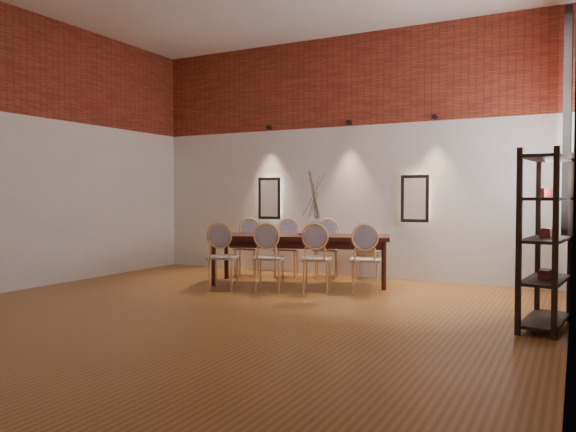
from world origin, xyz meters
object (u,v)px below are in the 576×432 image
at_px(chair_far_a, 247,248).
at_px(shelving_rack, 546,239).
at_px(chair_far_b, 286,249).
at_px(vase, 314,225).
at_px(chair_far_d, 368,250).
at_px(chair_near_a, 223,257).
at_px(dining_table, 300,259).
at_px(chair_near_d, 365,260).
at_px(bowl, 265,229).
at_px(chair_far_c, 326,249).
at_px(chair_near_c, 317,259).
at_px(chair_near_b, 269,258).
at_px(book, 307,234).

relative_size(chair_far_a, shelving_rack, 0.52).
height_order(chair_far_b, vase, vase).
height_order(chair_far_a, chair_far_d, same).
relative_size(chair_near_a, chair_far_b, 1.00).
xyz_separation_m(dining_table, chair_far_b, (-0.54, 0.57, 0.09)).
distance_m(chair_near_a, chair_near_d, 2.00).
bearing_deg(chair_far_a, vase, 149.76).
bearing_deg(bowl, chair_near_a, -107.71).
relative_size(chair_far_b, chair_far_c, 1.00).
relative_size(chair_near_a, chair_near_c, 1.00).
xyz_separation_m(chair_near_c, shelving_rack, (2.93, -0.85, 0.43)).
distance_m(chair_near_d, chair_far_c, 1.57).
xyz_separation_m(chair_near_b, book, (0.19, 0.84, 0.30)).
bearing_deg(chair_near_d, shelving_rack, -42.55).
relative_size(dining_table, chair_far_b, 2.84).
bearing_deg(book, chair_far_a, 166.63).
bearing_deg(book, dining_table, -143.45).
bearing_deg(chair_near_c, chair_near_d, -0.00).
bearing_deg(chair_far_c, shelving_rack, 128.95).
bearing_deg(chair_near_d, chair_far_a, 144.71).
distance_m(chair_near_b, shelving_rack, 3.64).
height_order(chair_far_a, chair_far_b, same).
bearing_deg(chair_far_b, chair_far_c, 180.00).
distance_m(chair_near_a, bowl, 0.89).
bearing_deg(book, chair_near_d, -21.86).
distance_m(dining_table, chair_near_b, 0.79).
relative_size(chair_far_a, bowl, 3.92).
distance_m(chair_far_a, chair_far_c, 1.34).
distance_m(chair_far_a, bowl, 0.97).
xyz_separation_m(chair_near_a, chair_near_d, (1.91, 0.62, 0.00)).
relative_size(dining_table, bowl, 11.14).
relative_size(dining_table, chair_near_c, 2.84).
distance_m(chair_far_a, book, 1.33).
height_order(dining_table, book, book).
bearing_deg(chair_far_a, chair_near_d, 144.71).
xyz_separation_m(chair_near_b, chair_far_d, (0.84, 1.76, 0.00)).
distance_m(vase, bowl, 0.75).
bearing_deg(chair_near_a, dining_table, 35.29).
distance_m(dining_table, chair_far_b, 0.79).
relative_size(dining_table, shelving_rack, 1.49).
bearing_deg(chair_near_b, bowl, 106.53).
height_order(chair_near_c, bowl, chair_near_c).
bearing_deg(chair_far_a, dining_table, 144.71).
bearing_deg(chair_far_c, chair_near_d, 115.21).
bearing_deg(dining_table, book, 18.64).
bearing_deg(chair_far_b, dining_table, 115.21).
xyz_separation_m(chair_far_a, vase, (1.38, -0.30, 0.43)).
bearing_deg(book, bowl, -154.40).
bearing_deg(book, chair_far_c, 89.24).
bearing_deg(chair_near_d, chair_near_b, -180.00).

